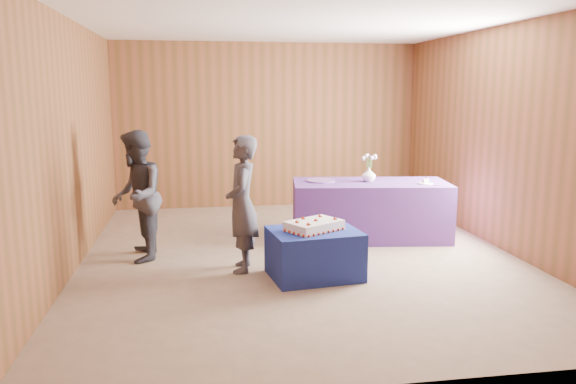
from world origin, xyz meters
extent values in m
plane|color=gray|center=(0.00, 0.00, 0.00)|extent=(6.00, 6.00, 0.00)
cube|color=brown|center=(0.00, 3.00, 1.35)|extent=(5.00, 0.04, 2.70)
cube|color=brown|center=(0.00, -3.00, 1.35)|extent=(5.00, 0.04, 2.70)
cube|color=brown|center=(-2.50, 0.00, 1.35)|extent=(0.04, 6.00, 2.70)
cube|color=brown|center=(2.50, 0.00, 1.35)|extent=(0.04, 6.00, 2.70)
cube|color=white|center=(0.00, 0.00, 2.70)|extent=(5.00, 6.00, 0.04)
cube|color=#1B2798|center=(0.02, -0.76, 0.25)|extent=(0.98, 0.81, 0.50)
cube|color=#4D2E7F|center=(1.06, 0.66, 0.38)|extent=(2.10, 1.16, 0.75)
cube|color=white|center=(0.01, -0.76, 0.55)|extent=(0.65, 0.59, 0.10)
sphere|color=#A4220C|center=(-0.13, -1.05, 0.51)|extent=(0.03, 0.03, 0.03)
sphere|color=#A4220C|center=(0.34, -0.78, 0.51)|extent=(0.03, 0.03, 0.03)
sphere|color=#A4220C|center=(-0.31, -0.74, 0.51)|extent=(0.03, 0.03, 0.03)
sphere|color=#A4220C|center=(0.15, -0.46, 0.51)|extent=(0.03, 0.03, 0.03)
sphere|color=#A4220C|center=(-0.08, -0.92, 0.62)|extent=(0.03, 0.03, 0.03)
cone|color=#144F12|center=(-0.06, -0.92, 0.61)|extent=(0.02, 0.02, 0.02)
sphere|color=#A4220C|center=(0.10, -0.61, 0.62)|extent=(0.03, 0.03, 0.03)
cone|color=#144F12|center=(0.12, -0.61, 0.61)|extent=(0.02, 0.02, 0.02)
sphere|color=#A4220C|center=(0.01, -0.76, 0.62)|extent=(0.03, 0.03, 0.03)
cone|color=#144F12|center=(0.04, -0.76, 0.61)|extent=(0.02, 0.02, 0.02)
imported|color=white|center=(1.04, 0.70, 0.84)|extent=(0.20, 0.20, 0.19)
cylinder|color=#286227|center=(1.07, 0.70, 1.00)|extent=(0.01, 0.01, 0.14)
sphere|color=#C3ACDF|center=(1.12, 0.70, 1.07)|extent=(0.05, 0.05, 0.05)
cylinder|color=#286227|center=(1.07, 0.72, 1.00)|extent=(0.01, 0.01, 0.14)
sphere|color=white|center=(1.10, 0.76, 1.07)|extent=(0.05, 0.05, 0.05)
cylinder|color=#286227|center=(1.04, 0.73, 1.00)|extent=(0.01, 0.01, 0.14)
sphere|color=#C3ACDF|center=(1.04, 0.78, 1.07)|extent=(0.05, 0.05, 0.05)
cylinder|color=#286227|center=(1.02, 0.72, 1.00)|extent=(0.01, 0.01, 0.14)
sphere|color=white|center=(0.98, 0.76, 1.07)|extent=(0.05, 0.05, 0.05)
cylinder|color=#286227|center=(1.01, 0.70, 1.00)|extent=(0.01, 0.01, 0.14)
sphere|color=#C3ACDF|center=(0.96, 0.70, 1.07)|extent=(0.05, 0.05, 0.05)
cylinder|color=#286227|center=(1.02, 0.68, 1.00)|extent=(0.01, 0.01, 0.14)
sphere|color=white|center=(0.98, 0.64, 1.07)|extent=(0.05, 0.05, 0.05)
cylinder|color=#286227|center=(1.04, 0.67, 1.00)|extent=(0.01, 0.01, 0.14)
sphere|color=#C3ACDF|center=(1.04, 0.62, 1.07)|extent=(0.05, 0.05, 0.05)
cylinder|color=#286227|center=(1.07, 0.68, 1.00)|extent=(0.01, 0.01, 0.14)
sphere|color=white|center=(1.10, 0.64, 1.07)|extent=(0.05, 0.05, 0.05)
cylinder|color=#7750A0|center=(0.43, 0.82, 0.76)|extent=(0.52, 0.52, 0.02)
cylinder|color=white|center=(1.70, 0.41, 0.76)|extent=(0.23, 0.23, 0.01)
cube|color=white|center=(1.70, 0.41, 0.79)|extent=(0.07, 0.06, 0.06)
sphere|color=#A4220C|center=(1.70, 0.39, 0.83)|extent=(0.02, 0.02, 0.02)
cube|color=silver|center=(1.72, 0.28, 0.75)|extent=(0.25, 0.11, 0.00)
imported|color=#3A3943|center=(-0.70, -0.42, 0.73)|extent=(0.40, 0.56, 1.46)
imported|color=#353540|center=(-1.85, 0.15, 0.75)|extent=(0.60, 0.75, 1.49)
camera|label=1|loc=(-1.14, -6.28, 1.92)|focal=35.00mm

